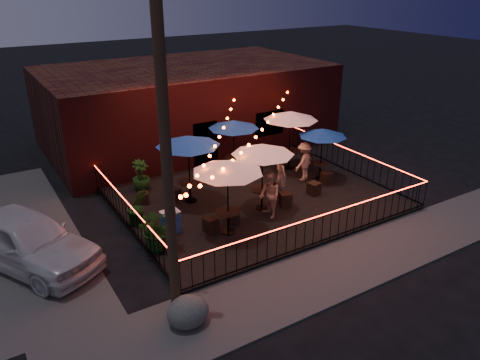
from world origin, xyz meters
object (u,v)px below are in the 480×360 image
Objects in this scene: cafe_table_1 at (188,142)px; cafe_table_3 at (234,125)px; cafe_table_5 at (291,116)px; boulder at (188,312)px; cooler at (170,222)px; utility_pole at (167,173)px; cafe_table_2 at (263,150)px; cafe_table_4 at (323,133)px; cafe_table_0 at (228,168)px.

cafe_table_1 reaches higher than cafe_table_3.
cafe_table_1 is 5.33m from cafe_table_5.
cafe_table_3 reaches higher than boulder.
cafe_table_5 is at bearing 17.56° from cooler.
utility_pole is 6.61m from cafe_table_1.
cafe_table_2 is 3.57m from cafe_table_3.
utility_pole reaches higher than cooler.
cafe_table_3 is at bearing 28.14° from cafe_table_1.
cafe_table_3 is at bearing 33.87° from cooler.
cafe_table_2 is 6.87m from boulder.
cafe_table_5 is (-0.42, 1.64, 0.39)m from cafe_table_4.
utility_pole reaches higher than cafe_table_1.
cafe_table_2 is 1.07× the size of cafe_table_3.
utility_pole reaches higher than cafe_table_5.
cafe_table_0 reaches higher than cafe_table_3.
cafe_table_3 is (0.86, 3.46, -0.09)m from cafe_table_2.
cafe_table_1 is 3.18m from cooler.
cafe_table_3 is 9.87m from boulder.
cafe_table_2 is at bearing -164.24° from cafe_table_4.
utility_pole is at bearing -138.78° from cafe_table_0.
cafe_table_4 is at bearing -8.85° from cafe_table_1.
boulder is (-8.76, -5.23, -1.78)m from cafe_table_4.
cafe_table_2 is 1.19× the size of cafe_table_4.
cafe_table_5 reaches higher than cafe_table_4.
cafe_table_5 reaches higher than cafe_table_3.
cafe_table_1 is 1.23× the size of cafe_table_3.
cafe_table_2 is (2.00, -1.93, -0.12)m from cafe_table_1.
cafe_table_1 is 1.19× the size of cafe_table_5.
cafe_table_2 is at bearing 39.60° from boulder.
cafe_table_5 is (5.28, 0.75, -0.00)m from cafe_table_1.
cafe_table_2 is 3.85m from cafe_table_4.
utility_pole reaches higher than cafe_table_2.
cafe_table_2 is 4.24m from cafe_table_5.
cooler is (-7.34, -0.96, -1.61)m from cafe_table_4.
utility_pole is 3.11× the size of cafe_table_0.
cafe_table_1 is 1.15× the size of cafe_table_2.
cafe_table_2 is at bearing -103.98° from cafe_table_3.
cafe_table_5 is (2.41, -0.78, 0.21)m from cafe_table_3.
cafe_table_3 reaches higher than cooler.
cafe_table_0 is (3.18, 2.78, -1.50)m from utility_pole.
cafe_table_4 is at bearing 30.83° from boulder.
cafe_table_4 reaches higher than cooler.
utility_pole is 10.68m from cafe_table_5.
cafe_table_1 is 5.78m from cafe_table_4.
cafe_table_0 is 2.85m from cafe_table_1.
cooler is at bearing -172.56° from cafe_table_4.
utility_pole is 4.48m from cafe_table_0.
cafe_table_1 is (3.16, 5.63, -1.44)m from utility_pole.
boulder is at bearing -140.51° from cafe_table_5.
cafe_table_3 is (6.02, 7.16, -1.66)m from utility_pole.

